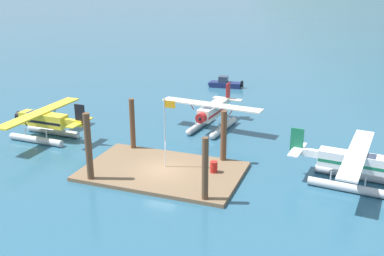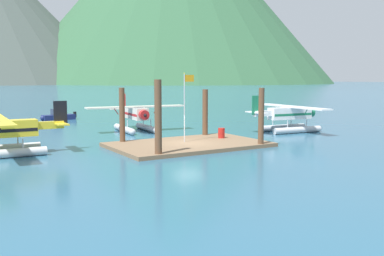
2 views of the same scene
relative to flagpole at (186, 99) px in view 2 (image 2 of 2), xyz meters
name	(u,v)px [view 2 (image 2 of 2)]	position (x,y,z in m)	size (l,w,h in m)	color
ground_plane	(188,146)	(-0.13, -0.64, -3.86)	(1200.00, 1200.00, 0.00)	#285670
dock_platform	(188,145)	(-0.13, -0.64, -3.71)	(12.40, 7.78, 0.30)	brown
piling_near_left	(158,119)	(-4.58, -3.99, -1.13)	(0.50, 0.50, 5.46)	brown
piling_near_right	(261,118)	(4.58, -4.10, -1.47)	(0.45, 0.45, 4.79)	brown
piling_far_left	(122,117)	(-4.46, 2.83, -1.48)	(0.46, 0.46, 4.78)	brown
piling_far_right	(205,114)	(3.81, 2.94, -1.60)	(0.50, 0.50, 4.53)	brown
flagpole	(186,99)	(0.00, 0.00, 0.00)	(0.95, 0.10, 5.69)	silver
fuel_drum	(221,133)	(3.82, 0.31, -3.12)	(0.62, 0.62, 0.88)	#AD1E19
seaplane_cream_bow_centre	(136,116)	(0.29, 10.84, -2.29)	(10.49, 7.96, 3.84)	#B7BABF
seaplane_white_stbd_fwd	(290,117)	(13.89, 2.28, -2.29)	(7.96, 10.49, 3.84)	#B7BABF
seaplane_yellow_port_fwd	(1,134)	(-13.77, 2.67, -2.29)	(7.98, 10.44, 3.84)	#B7BABF
boat_navy_open_north	(58,116)	(-3.46, 28.02, -3.38)	(4.88, 1.92, 1.50)	navy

